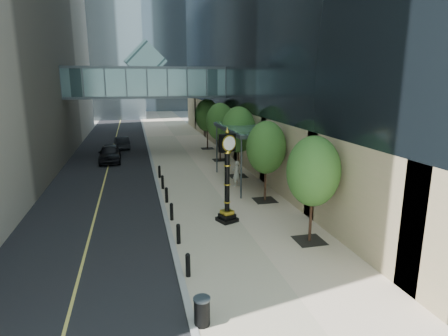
{
  "coord_description": "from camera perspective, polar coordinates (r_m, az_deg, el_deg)",
  "views": [
    {
      "loc": [
        -4.51,
        -12.62,
        7.79
      ],
      "look_at": [
        0.16,
        6.68,
        3.09
      ],
      "focal_mm": 30.0,
      "sensor_mm": 36.0,
      "label": 1
    }
  ],
  "objects": [
    {
      "name": "car_far",
      "position": [
        44.84,
        -15.31,
        3.76
      ],
      "size": [
        1.98,
        4.32,
        1.37
      ],
      "primitive_type": "imported",
      "rotation": [
        0.0,
        0.0,
        3.27
      ],
      "color": "black",
      "rests_on": "road"
    },
    {
      "name": "street_trees",
      "position": [
        30.8,
        1.8,
        5.79
      ],
      "size": [
        2.76,
        28.64,
        5.68
      ],
      "color": "black",
      "rests_on": "sidewalk"
    },
    {
      "name": "curb",
      "position": [
        53.21,
        -11.86,
        4.66
      ],
      "size": [
        0.25,
        180.0,
        0.07
      ],
      "primitive_type": "cube",
      "color": "gray",
      "rests_on": "ground"
    },
    {
      "name": "distant_tower_c",
      "position": [
        134.92,
        -15.27,
        23.44
      ],
      "size": [
        22.0,
        22.0,
        65.0
      ],
      "primitive_type": "cube",
      "color": "#96AFBD",
      "rests_on": "ground"
    },
    {
      "name": "ground",
      "position": [
        15.5,
        5.47,
        -16.91
      ],
      "size": [
        320.0,
        320.0,
        0.0
      ],
      "primitive_type": "plane",
      "color": "gray",
      "rests_on": "ground"
    },
    {
      "name": "trash_bin",
      "position": [
        12.9,
        -3.38,
        -21.07
      ],
      "size": [
        0.61,
        0.61,
        0.9
      ],
      "primitive_type": "cylinder",
      "rotation": [
        0.0,
        0.0,
        0.19
      ],
      "color": "black",
      "rests_on": "sidewalk"
    },
    {
      "name": "entrance_canopy",
      "position": [
        28.03,
        3.1,
        5.93
      ],
      "size": [
        3.0,
        8.0,
        4.38
      ],
      "color": "#383F44",
      "rests_on": "ground"
    },
    {
      "name": "street_clock",
      "position": [
        20.46,
        0.48,
        -2.28
      ],
      "size": [
        1.25,
        1.25,
        5.14
      ],
      "rotation": [
        0.0,
        0.0,
        0.38
      ],
      "color": "black",
      "rests_on": "sidewalk"
    },
    {
      "name": "bollard_row",
      "position": [
        22.89,
        -8.39,
        -5.37
      ],
      "size": [
        0.2,
        16.2,
        0.9
      ],
      "color": "black",
      "rests_on": "sidewalk"
    },
    {
      "name": "sidewalk",
      "position": [
        53.48,
        -7.56,
        4.86
      ],
      "size": [
        8.0,
        180.0,
        0.06
      ],
      "primitive_type": "cube",
      "color": "tan",
      "rests_on": "ground"
    },
    {
      "name": "skywalk",
      "position": [
        40.65,
        -11.77,
        12.94
      ],
      "size": [
        17.0,
        4.2,
        5.8
      ],
      "color": "slate",
      "rests_on": "ground"
    },
    {
      "name": "road",
      "position": [
        53.26,
        -16.17,
        4.39
      ],
      "size": [
        8.0,
        180.0,
        0.02
      ],
      "primitive_type": "cube",
      "color": "black",
      "rests_on": "ground"
    },
    {
      "name": "pedestrian",
      "position": [
        27.72,
        1.93,
        -0.82
      ],
      "size": [
        0.82,
        0.69,
        1.93
      ],
      "primitive_type": "imported",
      "rotation": [
        0.0,
        0.0,
        3.52
      ],
      "color": "#B5B2A6",
      "rests_on": "sidewalk"
    },
    {
      "name": "car_near",
      "position": [
        37.74,
        -17.02,
        2.16
      ],
      "size": [
        2.09,
        5.0,
        1.69
      ],
      "primitive_type": "imported",
      "rotation": [
        0.0,
        0.0,
        0.02
      ],
      "color": "black",
      "rests_on": "road"
    }
  ]
}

